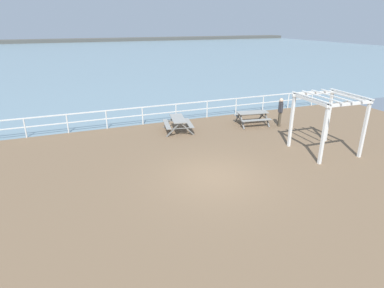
# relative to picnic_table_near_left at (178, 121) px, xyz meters

# --- Properties ---
(ground_plane) EXTENTS (30.00, 24.00, 0.20)m
(ground_plane) POSITION_rel_picnic_table_near_left_xyz_m (-0.49, -5.79, -0.68)
(ground_plane) COLOR brown
(sea_band) EXTENTS (142.00, 90.00, 0.01)m
(sea_band) POSITION_rel_picnic_table_near_left_xyz_m (-0.49, 46.96, -0.58)
(sea_band) COLOR gray
(sea_band) RESTS_ON ground
(distant_shoreline) EXTENTS (142.00, 6.00, 1.80)m
(distant_shoreline) POSITION_rel_picnic_table_near_left_xyz_m (-0.49, 89.96, -0.58)
(distant_shoreline) COLOR #4C4C47
(distant_shoreline) RESTS_ON ground
(seaward_railing) EXTENTS (23.07, 0.07, 1.08)m
(seaward_railing) POSITION_rel_picnic_table_near_left_xyz_m (-0.49, 1.96, 0.17)
(seaward_railing) COLOR white
(seaward_railing) RESTS_ON ground
(picnic_table_near_left) EXTENTS (1.81, 2.04, 0.80)m
(picnic_table_near_left) POSITION_rel_picnic_table_near_left_xyz_m (0.00, 0.00, 0.00)
(picnic_table_near_left) COLOR gray
(picnic_table_near_left) RESTS_ON ground
(picnic_table_near_right) EXTENTS (2.00, 1.76, 0.80)m
(picnic_table_near_right) POSITION_rel_picnic_table_near_left_xyz_m (4.50, -0.43, 0.00)
(picnic_table_near_right) COLOR gray
(picnic_table_near_right) RESTS_ON ground
(visitor) EXTENTS (0.36, 0.47, 1.66)m
(visitor) POSITION_rel_picnic_table_near_left_xyz_m (5.84, -1.27, 0.36)
(visitor) COLOR #4C4233
(visitor) RESTS_ON ground
(lattice_pergola) EXTENTS (2.52, 2.64, 2.70)m
(lattice_pergola) POSITION_rel_picnic_table_near_left_xyz_m (5.40, -5.28, 1.41)
(lattice_pergola) COLOR white
(lattice_pergola) RESTS_ON ground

